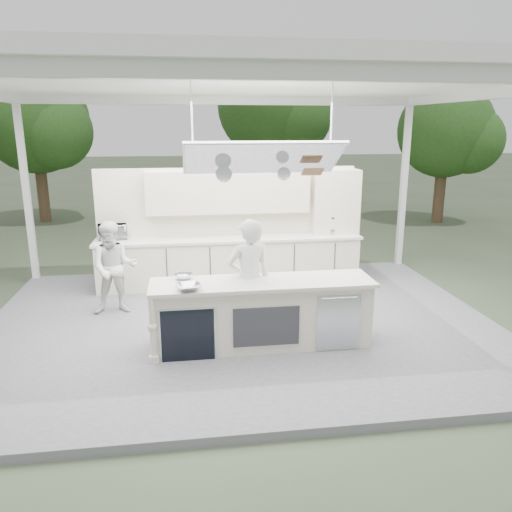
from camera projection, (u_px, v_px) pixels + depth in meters
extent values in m
plane|color=#404D35|center=(241.00, 328.00, 8.01)|extent=(90.00, 90.00, 0.00)
cube|color=slate|center=(241.00, 325.00, 8.00)|extent=(8.00, 6.00, 0.12)
cube|color=white|center=(404.00, 187.00, 10.84)|extent=(0.12, 0.12, 3.70)
cube|color=white|center=(27.00, 194.00, 9.78)|extent=(0.12, 0.12, 3.70)
cube|color=white|center=(239.00, 80.00, 7.04)|extent=(8.20, 6.20, 0.16)
cube|color=white|center=(276.00, 71.00, 4.31)|extent=(8.00, 0.12, 0.16)
cube|color=white|center=(223.00, 101.00, 9.86)|extent=(8.00, 0.12, 0.16)
cube|color=white|center=(493.00, 94.00, 7.62)|extent=(0.12, 6.00, 0.16)
cube|color=white|center=(263.00, 158.00, 6.47)|extent=(2.00, 0.71, 0.43)
cube|color=white|center=(263.00, 158.00, 6.47)|extent=(2.06, 0.76, 0.46)
cylinder|color=white|center=(192.00, 120.00, 6.23)|extent=(0.02, 0.02, 0.95)
cylinder|color=white|center=(331.00, 120.00, 6.47)|extent=(0.02, 0.02, 0.95)
cylinder|color=silver|center=(224.00, 174.00, 6.60)|extent=(0.22, 0.14, 0.21)
cylinder|color=silver|center=(284.00, 174.00, 6.67)|extent=(0.18, 0.12, 0.18)
cube|color=#96653C|center=(313.00, 172.00, 6.73)|extent=(0.28, 0.18, 0.12)
cube|color=white|center=(262.00, 315.00, 7.03)|extent=(3.00, 0.70, 0.90)
cube|color=silver|center=(262.00, 283.00, 6.91)|extent=(3.10, 0.78, 0.05)
cylinder|color=white|center=(153.00, 330.00, 6.49)|extent=(0.11, 0.11, 0.92)
cube|color=black|center=(188.00, 335.00, 6.57)|extent=(0.70, 0.04, 0.72)
cube|color=silver|center=(188.00, 335.00, 6.57)|extent=(0.74, 0.03, 0.72)
cube|color=#2E2F33|center=(266.00, 327.00, 6.70)|extent=(0.90, 0.02, 0.55)
cube|color=silver|center=(338.00, 323.00, 6.83)|extent=(0.62, 0.02, 0.78)
cube|color=white|center=(230.00, 262.00, 9.68)|extent=(5.00, 0.65, 0.90)
cube|color=silver|center=(230.00, 239.00, 9.56)|extent=(5.08, 0.72, 0.05)
cube|color=white|center=(228.00, 225.00, 9.80)|extent=(5.00, 0.10, 2.25)
cube|color=white|center=(228.00, 192.00, 9.50)|extent=(3.10, 0.38, 0.80)
cube|color=white|center=(335.00, 203.00, 9.80)|extent=(0.90, 0.45, 1.30)
cube|color=#96653C|center=(335.00, 203.00, 9.80)|extent=(0.84, 0.40, 0.03)
cylinder|color=silver|center=(331.00, 231.00, 9.79)|extent=(0.20, 0.20, 0.12)
cylinder|color=black|center=(331.00, 223.00, 9.75)|extent=(0.17, 0.17, 0.20)
cylinder|color=black|center=(348.00, 231.00, 9.84)|extent=(0.16, 0.16, 0.10)
cone|color=black|center=(349.00, 223.00, 9.80)|extent=(0.14, 0.14, 0.24)
cylinder|color=#4F4027|center=(43.00, 190.00, 16.56)|extent=(0.36, 0.36, 2.10)
sphere|color=#2C551F|center=(35.00, 120.00, 15.98)|extent=(3.40, 3.40, 3.40)
sphere|color=#2C551F|center=(54.00, 131.00, 15.67)|extent=(2.38, 2.38, 2.38)
cylinder|color=#4F4027|center=(270.00, 175.00, 19.52)|extent=(0.36, 0.36, 2.45)
sphere|color=#2C551F|center=(270.00, 105.00, 18.85)|extent=(4.00, 4.00, 4.00)
sphere|color=#2C551F|center=(294.00, 116.00, 18.48)|extent=(2.80, 2.80, 2.80)
cylinder|color=#4F4027|center=(439.00, 193.00, 16.44)|extent=(0.36, 0.36, 1.92)
sphere|color=#2C551F|center=(445.00, 130.00, 15.93)|extent=(3.00, 3.00, 3.00)
sphere|color=#2C551F|center=(469.00, 140.00, 15.66)|extent=(2.10, 2.10, 2.10)
imported|color=silver|center=(249.00, 281.00, 7.09)|extent=(0.72, 0.54, 1.79)
imported|color=silver|center=(114.00, 268.00, 8.16)|extent=(0.77, 0.62, 1.55)
imported|color=silver|center=(112.00, 231.00, 9.39)|extent=(0.57, 0.43, 0.29)
imported|color=#AFB1B6|center=(189.00, 287.00, 6.52)|extent=(0.38, 0.38, 0.08)
imported|color=silver|center=(183.00, 276.00, 6.98)|extent=(0.30, 0.30, 0.08)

